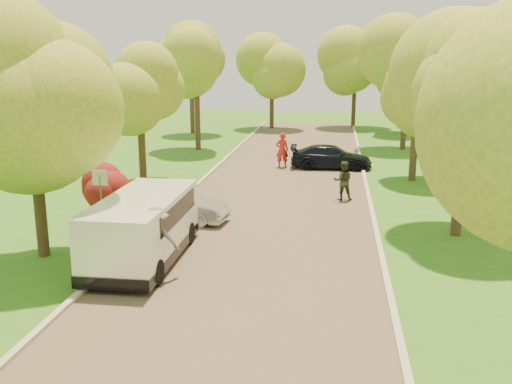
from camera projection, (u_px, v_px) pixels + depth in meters
The scene contains 23 objects.
ground at pixel (242, 278), 16.17m from camera, with size 100.00×100.00×0.00m, color #2C711A.
road at pixel (273, 206), 23.87m from camera, with size 8.00×60.00×0.01m, color #4C4438.
curb_left at pixel (179, 202), 24.41m from camera, with size 0.18×60.00×0.12m, color #B2AD9E.
curb_right at pixel (371, 208), 23.31m from camera, with size 0.18×60.00×0.12m, color #B2AD9E.
street_sign at pixel (100, 187), 20.44m from camera, with size 0.55×0.06×2.17m.
red_shrub at pixel (104, 190), 22.06m from camera, with size 1.70×1.70×1.95m.
tree_l_mida at pixel (36, 90), 16.78m from camera, with size 4.71×4.60×7.39m.
tree_l_midb at pixel (143, 89), 27.58m from camera, with size 4.30×4.20×6.62m.
tree_l_far at pixel (199, 66), 36.94m from camera, with size 4.92×4.80×7.79m.
tree_r_mida at pixel (476, 75), 18.74m from camera, with size 5.13×5.00×7.95m.
tree_r_midb at pixel (422, 82), 27.62m from camera, with size 4.51×4.40×7.01m.
tree_r_far at pixel (411, 60), 36.94m from camera, with size 5.33×5.20×8.34m.
tree_bg_a at pixel (194, 66), 45.00m from camera, with size 5.12×5.00×7.72m.
tree_bg_b at pixel (412, 63), 44.58m from camera, with size 5.12×5.00×7.95m.
tree_bg_c at pixel (274, 69), 48.11m from camera, with size 4.92×4.80×7.33m.
tree_bg_d at pixel (358, 65), 49.02m from camera, with size 5.12×5.00×7.72m.
minivan at pixel (143, 227), 17.33m from camera, with size 2.16×5.44×2.02m.
silver_sedan at pixel (178, 206), 21.54m from camera, with size 1.31×3.76×1.24m, color #A9A9AD.
dark_sedan at pixel (331, 157), 31.71m from camera, with size 1.83×4.49×1.30m, color black.
longboard at pixel (158, 274), 16.18m from camera, with size 0.56×1.04×0.12m.
skateboarder at pixel (157, 241), 15.94m from camera, with size 1.26×0.73×1.95m, color slate.
person_striped at pixel (282, 150), 31.95m from camera, with size 0.72×0.47×1.96m, color red.
person_olive at pixel (343, 181), 24.68m from camera, with size 0.84×0.66×1.73m, color #2D341F.
Camera 1 is at (2.51, -14.95, 6.16)m, focal length 40.00 mm.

